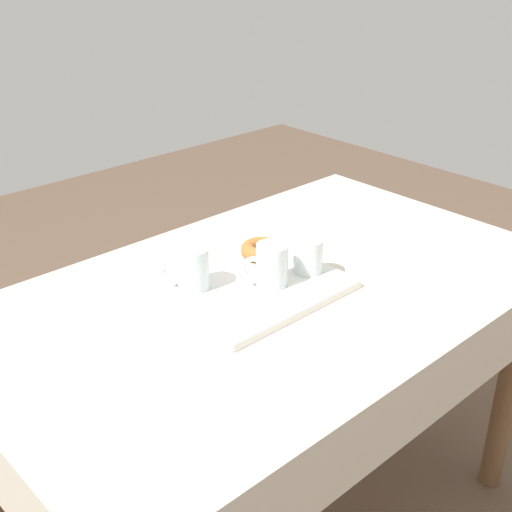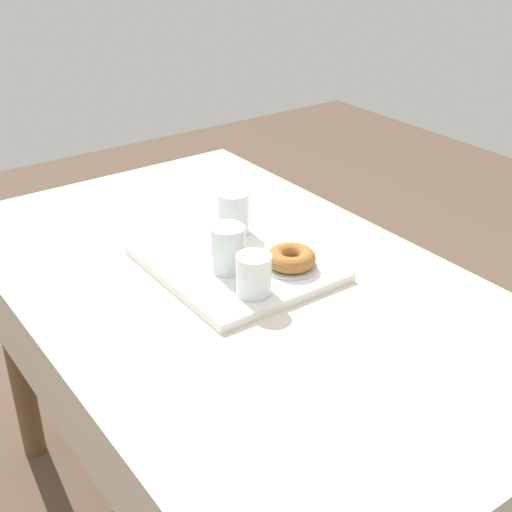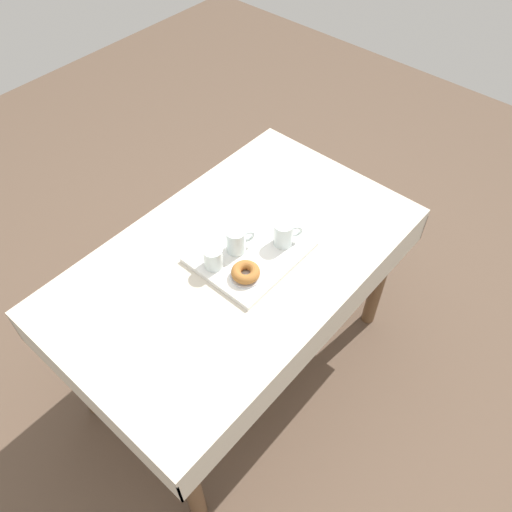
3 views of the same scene
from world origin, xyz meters
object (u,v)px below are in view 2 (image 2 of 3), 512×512
serving_tray (236,263)px  sugar_donut_left (291,258)px  tea_mug_right (233,214)px  dining_table (237,321)px  donut_plate_left (291,267)px  tea_mug_left (228,250)px  water_glass_near (254,277)px

serving_tray → sugar_donut_left: bearing=34.7°
tea_mug_right → sugar_donut_left: (0.21, 0.00, -0.02)m
dining_table → serving_tray: bearing=148.2°
donut_plate_left → tea_mug_left: bearing=-123.7°
sugar_donut_left → tea_mug_right: bearing=-179.6°
tea_mug_left → dining_table: bearing=29.9°
tea_mug_right → dining_table: bearing=-32.0°
dining_table → tea_mug_right: tea_mug_right is taller
tea_mug_left → tea_mug_right: same height
donut_plate_left → sugar_donut_left: bearing=0.0°
tea_mug_right → sugar_donut_left: bearing=0.4°
serving_tray → tea_mug_left: (0.03, -0.04, 0.06)m
dining_table → tea_mug_left: size_ratio=13.13×
sugar_donut_left → serving_tray: bearing=-145.3°
serving_tray → donut_plate_left: bearing=34.7°
dining_table → tea_mug_right: size_ratio=13.93×
dining_table → donut_plate_left: bearing=60.8°
dining_table → water_glass_near: water_glass_near is taller
dining_table → sugar_donut_left: 0.19m
serving_tray → tea_mug_right: size_ratio=3.93×
dining_table → water_glass_near: bearing=-13.3°
donut_plate_left → serving_tray: bearing=-145.3°
water_glass_near → sugar_donut_left: (-0.04, 0.12, -0.01)m
donut_plate_left → tea_mug_right: bearing=-179.6°
tea_mug_left → tea_mug_right: bearing=142.4°
water_glass_near → serving_tray: bearing=160.0°
serving_tray → tea_mug_right: bearing=148.0°
tea_mug_right → sugar_donut_left: tea_mug_right is taller
serving_tray → donut_plate_left: 0.13m
tea_mug_right → water_glass_near: 0.28m
serving_tray → donut_plate_left: size_ratio=3.58×
dining_table → tea_mug_left: bearing=-150.1°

